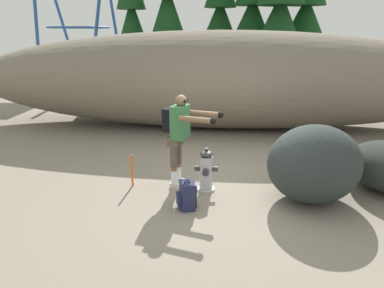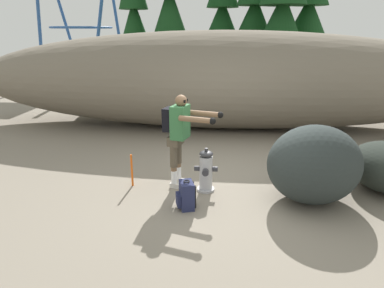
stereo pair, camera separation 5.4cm
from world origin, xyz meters
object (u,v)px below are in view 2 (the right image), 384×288
at_px(boulder_mid, 314,164).
at_px(utility_worker, 180,130).
at_px(fire_hydrant, 206,171).
at_px(survey_stake, 132,170).
at_px(spare_backpack, 186,195).

bearing_deg(boulder_mid, utility_worker, 171.40).
bearing_deg(fire_hydrant, utility_worker, 164.44).
bearing_deg(survey_stake, fire_hydrant, -2.58).
height_order(fire_hydrant, boulder_mid, boulder_mid).
bearing_deg(utility_worker, spare_backpack, -60.91).
distance_m(fire_hydrant, spare_backpack, 0.72).
height_order(boulder_mid, survey_stake, boulder_mid).
bearing_deg(spare_backpack, utility_worker, -93.17).
relative_size(fire_hydrant, spare_backpack, 1.67).
distance_m(utility_worker, boulder_mid, 2.27).
bearing_deg(spare_backpack, survey_stake, -51.11).
distance_m(spare_backpack, boulder_mid, 2.10).
height_order(utility_worker, spare_backpack, utility_worker).
height_order(fire_hydrant, utility_worker, utility_worker).
bearing_deg(utility_worker, boulder_mid, 6.47).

